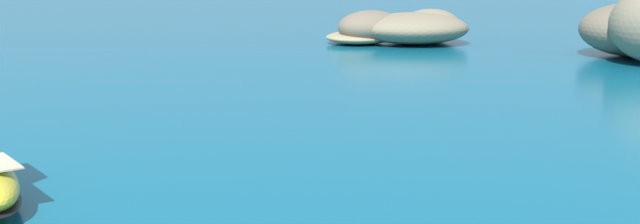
% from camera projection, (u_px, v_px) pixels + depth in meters
% --- Properties ---
extents(islet_small, '(18.80, 16.54, 3.75)m').
position_uv_depth(islet_small, '(402.00, 28.00, 85.80)').
color(islet_small, '#84755B').
rests_on(islet_small, ground).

